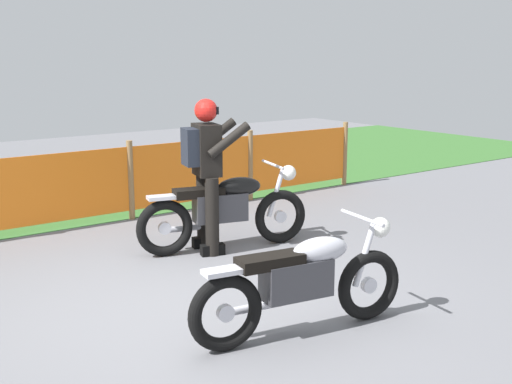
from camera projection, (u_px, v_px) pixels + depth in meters
The scene contains 5 objects.
ground at pixel (189, 309), 5.66m from camera, with size 24.00×24.00×0.02m, color slate.
barrier_fence at pixel (58, 188), 8.00m from camera, with size 9.78×0.08×1.05m.
motorcycle_lead at pixel (303, 281), 5.05m from camera, with size 1.88×0.62×0.89m.
motorcycle_trailing at pixel (225, 209), 7.25m from camera, with size 1.96×0.75×0.94m.
rider_trailing at pixel (206, 167), 7.07m from camera, with size 0.75×0.64×1.69m.
Camera 1 is at (-2.68, -4.63, 2.17)m, focal length 45.72 mm.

